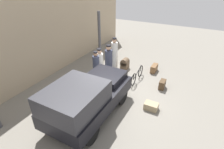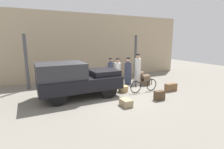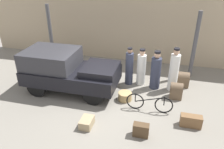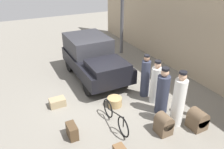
% 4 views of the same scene
% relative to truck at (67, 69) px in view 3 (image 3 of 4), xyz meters
% --- Properties ---
extents(ground_plane, '(30.00, 30.00, 0.00)m').
position_rel_truck_xyz_m(ground_plane, '(1.73, -0.25, -0.93)').
color(ground_plane, gray).
extents(station_building_facade, '(16.00, 0.15, 4.50)m').
position_rel_truck_xyz_m(station_building_facade, '(1.73, 3.83, 1.32)').
color(station_building_facade, tan).
rests_on(station_building_facade, ground).
extents(canopy_pillar_left, '(0.18, 0.18, 3.04)m').
position_rel_truck_xyz_m(canopy_pillar_left, '(-2.01, 2.55, 0.58)').
color(canopy_pillar_left, '#4C4C51').
rests_on(canopy_pillar_left, ground).
extents(canopy_pillar_right, '(0.18, 0.18, 3.04)m').
position_rel_truck_xyz_m(canopy_pillar_right, '(5.08, 2.55, 0.58)').
color(canopy_pillar_right, '#4C4C51').
rests_on(canopy_pillar_right, ground).
extents(truck, '(3.81, 1.87, 1.69)m').
position_rel_truck_xyz_m(truck, '(0.00, 0.00, 0.00)').
color(truck, black).
rests_on(truck, ground).
extents(bicycle, '(1.66, 0.04, 0.68)m').
position_rel_truck_xyz_m(bicycle, '(3.48, -0.72, -0.60)').
color(bicycle, black).
rests_on(bicycle, ground).
extents(wicker_basket, '(0.53, 0.53, 0.32)m').
position_rel_truck_xyz_m(wicker_basket, '(2.50, -0.23, -0.78)').
color(wicker_basket, tan).
rests_on(wicker_basket, ground).
extents(porter_lifting_near_truck, '(0.38, 0.38, 1.63)m').
position_rel_truck_xyz_m(porter_lifting_near_truck, '(2.91, 1.22, -0.19)').
color(porter_lifting_near_truck, white).
rests_on(porter_lifting_near_truck, ground).
extents(conductor_in_dark_uniform, '(0.42, 0.42, 1.67)m').
position_rel_truck_xyz_m(conductor_in_dark_uniform, '(3.54, 1.02, -0.18)').
color(conductor_in_dark_uniform, '#33384C').
rests_on(conductor_in_dark_uniform, ground).
extents(porter_standing_middle, '(0.38, 0.38, 1.85)m').
position_rel_truck_xyz_m(porter_standing_middle, '(4.26, 1.04, -0.08)').
color(porter_standing_middle, white).
rests_on(porter_standing_middle, ground).
extents(porter_with_bicycle, '(0.34, 0.34, 1.68)m').
position_rel_truck_xyz_m(porter_with_bicycle, '(2.40, 1.12, -0.16)').
color(porter_with_bicycle, '#33384C').
rests_on(porter_with_bicycle, ground).
extents(suitcase_small_leather, '(0.68, 0.27, 0.41)m').
position_rel_truck_xyz_m(suitcase_small_leather, '(4.89, -1.23, -0.73)').
color(suitcase_small_leather, brown).
rests_on(suitcase_small_leather, ground).
extents(trunk_large_brown, '(0.49, 0.25, 0.43)m').
position_rel_truck_xyz_m(trunk_large_brown, '(3.36, -2.08, -0.72)').
color(trunk_large_brown, '#4C3823').
rests_on(trunk_large_brown, ground).
extents(suitcase_black_upright, '(0.38, 0.55, 0.29)m').
position_rel_truck_xyz_m(suitcase_black_upright, '(1.59, -2.07, -0.79)').
color(suitcase_black_upright, '#9E8966').
rests_on(suitcase_black_upright, ground).
extents(suitcase_tan_flat, '(0.46, 0.41, 0.65)m').
position_rel_truck_xyz_m(suitcase_tan_flat, '(4.42, 0.42, -0.61)').
color(suitcase_tan_flat, brown).
rests_on(suitcase_tan_flat, ground).
extents(trunk_barrel_dark, '(0.51, 0.47, 0.64)m').
position_rel_truck_xyz_m(trunk_barrel_dark, '(4.71, 1.49, -0.62)').
color(trunk_barrel_dark, brown).
rests_on(trunk_barrel_dark, ground).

